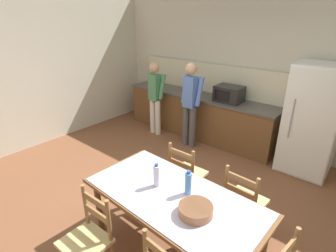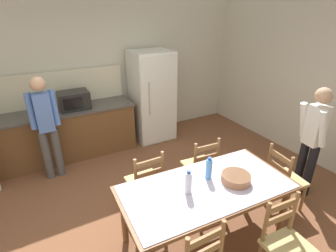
# 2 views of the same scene
# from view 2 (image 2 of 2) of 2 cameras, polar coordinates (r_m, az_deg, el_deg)

# --- Properties ---
(ground_plane) EXTENTS (8.32, 8.32, 0.00)m
(ground_plane) POSITION_cam_2_polar(r_m,az_deg,el_deg) (3.55, -4.75, -20.58)
(ground_plane) COLOR brown
(wall_back) EXTENTS (6.52, 0.12, 2.90)m
(wall_back) POSITION_cam_2_polar(r_m,az_deg,el_deg) (5.18, -17.86, 11.56)
(wall_back) COLOR beige
(wall_back) RESTS_ON ground
(wall_right) EXTENTS (0.12, 5.20, 2.90)m
(wall_right) POSITION_cam_2_polar(r_m,az_deg,el_deg) (4.93, 31.93, 8.43)
(wall_right) COLOR beige
(wall_right) RESTS_ON ground
(kitchen_counter) EXTENTS (3.37, 0.66, 0.90)m
(kitchen_counter) POSITION_cam_2_polar(r_m,az_deg,el_deg) (4.99, -26.61, -2.61)
(kitchen_counter) COLOR brown
(kitchen_counter) RESTS_ON ground
(counter_splashback) EXTENTS (3.33, 0.03, 0.60)m
(counter_splashback) POSITION_cam_2_polar(r_m,az_deg,el_deg) (5.03, -28.44, 6.45)
(counter_splashback) COLOR beige
(counter_splashback) RESTS_ON kitchen_counter
(refrigerator) EXTENTS (0.76, 0.73, 1.78)m
(refrigerator) POSITION_cam_2_polar(r_m,az_deg,el_deg) (5.24, -3.47, 6.43)
(refrigerator) COLOR silver
(refrigerator) RESTS_ON ground
(microwave) EXTENTS (0.50, 0.39, 0.30)m
(microwave) POSITION_cam_2_polar(r_m,az_deg,el_deg) (4.80, -19.79, 5.34)
(microwave) COLOR black
(microwave) RESTS_ON kitchen_counter
(dining_table) EXTENTS (1.92, 1.01, 0.75)m
(dining_table) POSITION_cam_2_polar(r_m,az_deg,el_deg) (2.97, 8.38, -14.02)
(dining_table) COLOR brown
(dining_table) RESTS_ON ground
(bottle_near_centre) EXTENTS (0.07, 0.07, 0.27)m
(bottle_near_centre) POSITION_cam_2_polar(r_m,az_deg,el_deg) (2.74, 4.47, -12.17)
(bottle_near_centre) COLOR silver
(bottle_near_centre) RESTS_ON dining_table
(bottle_off_centre) EXTENTS (0.07, 0.07, 0.27)m
(bottle_off_centre) POSITION_cam_2_polar(r_m,az_deg,el_deg) (2.97, 8.89, -9.19)
(bottle_off_centre) COLOR #4C8ED6
(bottle_off_centre) RESTS_ON dining_table
(serving_bowl) EXTENTS (0.32, 0.32, 0.09)m
(serving_bowl) POSITION_cam_2_polar(r_m,az_deg,el_deg) (3.02, 14.56, -10.82)
(serving_bowl) COLOR #9E6642
(serving_bowl) RESTS_ON dining_table
(chair_side_near_right) EXTENTS (0.45, 0.43, 0.91)m
(chair_side_near_right) POSITION_cam_2_polar(r_m,az_deg,el_deg) (2.97, 24.40, -22.45)
(chair_side_near_right) COLOR olive
(chair_side_near_right) RESTS_ON ground
(chair_side_far_right) EXTENTS (0.44, 0.43, 0.91)m
(chair_side_far_right) POSITION_cam_2_polar(r_m,az_deg,el_deg) (3.80, 7.11, -8.65)
(chair_side_far_right) COLOR olive
(chair_side_far_right) RESTS_ON ground
(chair_head_end) EXTENTS (0.45, 0.47, 0.91)m
(chair_head_end) POSITION_cam_2_polar(r_m,az_deg,el_deg) (3.83, 23.87, -10.57)
(chair_head_end) COLOR olive
(chair_head_end) RESTS_ON ground
(chair_side_far_left) EXTENTS (0.42, 0.40, 0.91)m
(chair_side_far_left) POSITION_cam_2_polar(r_m,az_deg,el_deg) (3.48, -4.92, -12.05)
(chair_side_far_left) COLOR olive
(chair_side_far_left) RESTS_ON ground
(person_at_counter) EXTENTS (0.41, 0.28, 1.65)m
(person_at_counter) POSITION_cam_2_polar(r_m,az_deg,el_deg) (4.31, -25.05, 0.52)
(person_at_counter) COLOR #4C4C4C
(person_at_counter) RESTS_ON ground
(person_by_table) EXTENTS (0.30, 0.43, 1.59)m
(person_by_table) POSITION_cam_2_polar(r_m,az_deg,el_deg) (4.07, 28.94, -2.15)
(person_by_table) COLOR black
(person_by_table) RESTS_ON ground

